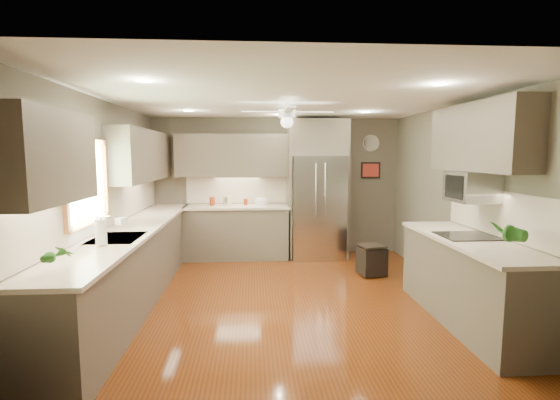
{
  "coord_description": "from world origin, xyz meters",
  "views": [
    {
      "loc": [
        -0.44,
        -4.96,
        1.84
      ],
      "look_at": [
        -0.07,
        0.6,
        1.22
      ],
      "focal_mm": 26.0,
      "sensor_mm": 36.0,
      "label": 1
    }
  ],
  "objects": [
    {
      "name": "floor",
      "position": [
        0.0,
        0.0,
        0.0
      ],
      "size": [
        5.0,
        5.0,
        0.0
      ],
      "primitive_type": "plane",
      "color": "#51200A",
      "rests_on": "ground"
    },
    {
      "name": "ceiling",
      "position": [
        0.0,
        0.0,
        2.5
      ],
      "size": [
        5.0,
        5.0,
        0.0
      ],
      "primitive_type": "plane",
      "rotation": [
        3.14,
        0.0,
        0.0
      ],
      "color": "white",
      "rests_on": "ground"
    },
    {
      "name": "wall_back",
      "position": [
        0.0,
        2.5,
        1.25
      ],
      "size": [
        4.5,
        0.0,
        4.5
      ],
      "primitive_type": "plane",
      "rotation": [
        1.57,
        0.0,
        0.0
      ],
      "color": "brown",
      "rests_on": "ground"
    },
    {
      "name": "wall_front",
      "position": [
        0.0,
        -2.5,
        1.25
      ],
      "size": [
        4.5,
        0.0,
        4.5
      ],
      "primitive_type": "plane",
      "rotation": [
        -1.57,
        0.0,
        0.0
      ],
      "color": "brown",
      "rests_on": "ground"
    },
    {
      "name": "wall_left",
      "position": [
        -2.25,
        0.0,
        1.25
      ],
      "size": [
        0.0,
        5.0,
        5.0
      ],
      "primitive_type": "plane",
      "rotation": [
        1.57,
        0.0,
        1.57
      ],
      "color": "brown",
      "rests_on": "ground"
    },
    {
      "name": "wall_right",
      "position": [
        2.25,
        0.0,
        1.25
      ],
      "size": [
        0.0,
        5.0,
        5.0
      ],
      "primitive_type": "plane",
      "rotation": [
        1.57,
        0.0,
        -1.57
      ],
      "color": "brown",
      "rests_on": "ground"
    },
    {
      "name": "canister_a",
      "position": [
        -1.16,
        2.21,
        1.02
      ],
      "size": [
        0.11,
        0.11,
        0.15
      ],
      "primitive_type": "cylinder",
      "rotation": [
        0.0,
        0.0,
        -0.17
      ],
      "color": "maroon",
      "rests_on": "back_run"
    },
    {
      "name": "canister_b",
      "position": [
        -0.92,
        2.24,
        1.01
      ],
      "size": [
        0.11,
        0.11,
        0.15
      ],
      "primitive_type": "cylinder",
      "rotation": [
        0.0,
        0.0,
        -0.15
      ],
      "color": "silver",
      "rests_on": "back_run"
    },
    {
      "name": "canister_c",
      "position": [
        -0.88,
        2.23,
        1.03
      ],
      "size": [
        0.13,
        0.13,
        0.17
      ],
      "primitive_type": "cylinder",
      "rotation": [
        0.0,
        0.0,
        0.36
      ],
      "color": "beige",
      "rests_on": "back_run"
    },
    {
      "name": "canister_d",
      "position": [
        -0.57,
        2.24,
        1.0
      ],
      "size": [
        0.09,
        0.09,
        0.11
      ],
      "primitive_type": "cylinder",
      "rotation": [
        0.0,
        0.0,
        0.35
      ],
      "color": "maroon",
      "rests_on": "back_run"
    },
    {
      "name": "soap_bottle",
      "position": [
        -2.05,
        0.07,
        1.04
      ],
      "size": [
        0.11,
        0.11,
        0.19
      ],
      "primitive_type": "imported",
      "rotation": [
        0.0,
        0.0,
        -0.27
      ],
      "color": "white",
      "rests_on": "left_run"
    },
    {
      "name": "potted_plant_left",
      "position": [
        -1.93,
        -1.82,
        1.08
      ],
      "size": [
        0.17,
        0.14,
        0.28
      ],
      "primitive_type": "imported",
      "rotation": [
        0.0,
        0.0,
        -0.28
      ],
      "color": "#225B1A",
      "rests_on": "left_run"
    },
    {
      "name": "potted_plant_right",
      "position": [
        1.91,
        -1.41,
        1.12
      ],
      "size": [
        0.25,
        0.23,
        0.37
      ],
      "primitive_type": "imported",
      "rotation": [
        0.0,
        0.0,
        0.42
      ],
      "color": "#225B1A",
      "rests_on": "right_run"
    },
    {
      "name": "bowl",
      "position": [
        -0.3,
        2.23,
        0.97
      ],
      "size": [
        0.26,
        0.26,
        0.05
      ],
      "primitive_type": "imported",
      "rotation": [
        0.0,
        0.0,
        -0.17
      ],
      "color": "beige",
      "rests_on": "back_run"
    },
    {
      "name": "left_run",
      "position": [
        -1.95,
        0.15,
        0.48
      ],
      "size": [
        0.65,
        4.7,
        1.45
      ],
      "color": "brown",
      "rests_on": "ground"
    },
    {
      "name": "back_run",
      "position": [
        -0.72,
        2.2,
        0.48
      ],
      "size": [
        1.85,
        0.65,
        1.45
      ],
      "color": "brown",
      "rests_on": "ground"
    },
    {
      "name": "uppers",
      "position": [
        -0.74,
        0.71,
        1.87
      ],
      "size": [
        4.5,
        4.7,
        0.95
      ],
      "color": "brown",
      "rests_on": "wall_left"
    },
    {
      "name": "window",
      "position": [
        -2.22,
        -0.5,
        1.55
      ],
      "size": [
        0.05,
        1.12,
        0.92
      ],
      "color": "#BFF2B2",
      "rests_on": "wall_left"
    },
    {
      "name": "sink",
      "position": [
        -1.93,
        -0.5,
        0.91
      ],
      "size": [
        0.5,
        0.7,
        0.32
      ],
      "color": "silver",
      "rests_on": "left_run"
    },
    {
      "name": "refrigerator",
      "position": [
        0.7,
        2.16,
        1.19
      ],
      "size": [
        1.06,
        0.75,
        2.45
      ],
      "color": "silver",
      "rests_on": "ground"
    },
    {
      "name": "right_run",
      "position": [
        1.93,
        -0.8,
        0.48
      ],
      "size": [
        0.7,
        2.2,
        1.45
      ],
      "color": "brown",
      "rests_on": "ground"
    },
    {
      "name": "microwave",
      "position": [
        2.03,
        -0.55,
        1.48
      ],
      "size": [
        0.43,
        0.55,
        0.34
      ],
      "color": "silver",
      "rests_on": "wall_right"
    },
    {
      "name": "ceiling_fan",
      "position": [
        -0.0,
        0.3,
        2.33
      ],
      "size": [
        1.18,
        1.18,
        0.32
      ],
      "color": "white",
      "rests_on": "ceiling"
    },
    {
      "name": "recessed_lights",
      "position": [
        -0.04,
        0.4,
        2.49
      ],
      "size": [
        2.84,
        3.14,
        0.01
      ],
      "color": "white",
      "rests_on": "ceiling"
    },
    {
      "name": "wall_clock",
      "position": [
        1.75,
        2.48,
        2.05
      ],
      "size": [
        0.3,
        0.03,
        0.3
      ],
      "color": "white",
      "rests_on": "wall_back"
    },
    {
      "name": "framed_print",
      "position": [
        1.75,
        2.48,
        1.55
      ],
      "size": [
        0.36,
        0.03,
        0.3
      ],
      "color": "black",
      "rests_on": "wall_back"
    },
    {
      "name": "stool",
      "position": [
        1.36,
        0.99,
        0.24
      ],
      "size": [
        0.42,
        0.42,
        0.45
      ],
      "color": "black",
      "rests_on": "ground"
    },
    {
      "name": "paper_towel",
      "position": [
        -1.95,
        -0.89,
        1.08
      ],
      "size": [
        0.11,
        0.11,
        0.27
      ],
      "color": "white",
      "rests_on": "left_run"
    }
  ]
}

